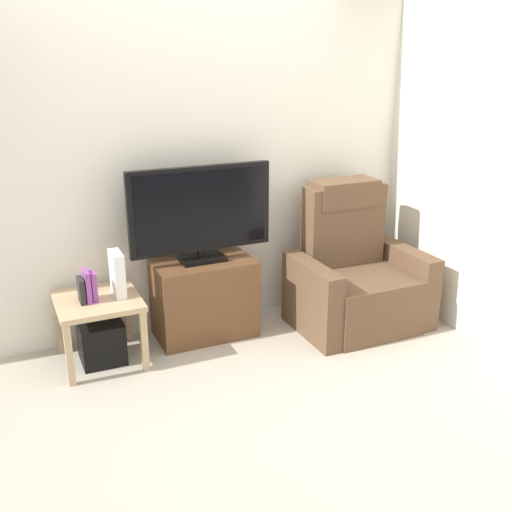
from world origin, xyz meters
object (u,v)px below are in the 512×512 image
recliner_armchair (355,277)px  subwoofer_box (102,341)px  television (201,212)px  side_table (98,309)px  book_leftmost (81,290)px  game_console (117,274)px  tv_stand (204,298)px  book_middle (87,286)px  book_rightmost (94,286)px

recliner_armchair → subwoofer_box: (-1.90, 0.18, -0.23)m
television → side_table: bearing=-172.8°
book_leftmost → game_console: bearing=7.0°
recliner_armchair → game_console: size_ratio=3.60×
side_table → subwoofer_box: (0.00, -0.00, -0.24)m
tv_stand → book_middle: size_ratio=3.36×
book_middle → book_rightmost: bearing=0.0°
book_rightmost → subwoofer_box: bearing=46.3°
book_middle → game_console: bearing=8.3°
television → game_console: bearing=-172.0°
book_leftmost → recliner_armchair: bearing=-4.6°
recliner_armchair → side_table: recliner_armchair is taller
television → book_rightmost: television is taller
recliner_armchair → book_middle: 1.98m
recliner_armchair → game_console: 1.79m
recliner_armchair → book_middle: (-1.96, 0.16, 0.19)m
recliner_armchair → book_middle: size_ratio=5.07×
tv_stand → game_console: bearing=-173.7°
side_table → book_leftmost: book_leftmost is taller
subwoofer_box → book_rightmost: size_ratio=1.48×
television → subwoofer_box: size_ratio=3.60×
side_table → subwoofer_box: bearing=-45.0°
book_leftmost → television: bearing=7.7°
game_console → recliner_armchair: bearing=-6.2°
side_table → subwoofer_box: size_ratio=1.88×
recliner_armchair → book_middle: recliner_armchair is taller
side_table → book_leftmost: bearing=-168.7°
television → game_console: television is taller
recliner_armchair → subwoofer_box: size_ratio=3.76×
side_table → game_console: bearing=3.9°
tv_stand → game_console: (-0.63, -0.07, 0.32)m
side_table → book_rightmost: (-0.02, -0.02, 0.17)m
recliner_armchair → book_leftmost: bearing=176.0°
book_rightmost → game_console: game_console is taller
subwoofer_box → game_console: (0.15, 0.01, 0.47)m
book_rightmost → game_console: bearing=10.4°
tv_stand → book_rightmost: size_ratio=3.68×
television → book_rightmost: (-0.79, -0.12, -0.38)m
subwoofer_box → book_rightmost: bearing=-133.7°
television → subwoofer_box: (-0.77, -0.10, -0.80)m
recliner_armchair → side_table: size_ratio=2.00×
recliner_armchair → book_rightmost: recliner_armchair is taller
subwoofer_box → television: bearing=7.2°
book_middle → book_rightmost: size_ratio=1.10×
side_table → book_leftmost: 0.19m
subwoofer_box → game_console: bearing=3.9°
tv_stand → book_rightmost: book_rightmost is taller
subwoofer_box → book_leftmost: (-0.10, -0.02, 0.40)m
tv_stand → subwoofer_box: size_ratio=2.50×
side_table → book_middle: (-0.06, -0.02, 0.18)m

